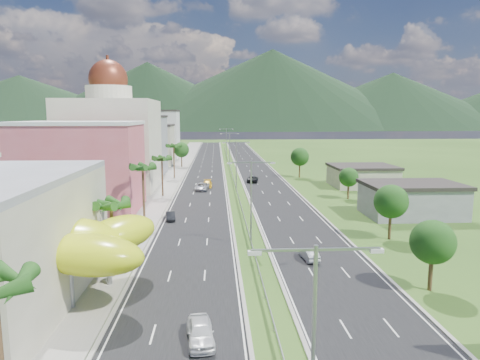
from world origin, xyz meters
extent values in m
plane|color=#2D5119|center=(0.00, 0.00, 0.00)|extent=(500.00, 500.00, 0.00)
cube|color=black|center=(-7.50, 90.00, 0.02)|extent=(11.00, 260.00, 0.04)
cube|color=black|center=(7.50, 90.00, 0.02)|extent=(11.00, 260.00, 0.04)
cube|color=gray|center=(-17.00, 90.00, 0.06)|extent=(7.00, 260.00, 0.12)
cube|color=gray|center=(0.00, 72.00, 0.62)|extent=(0.08, 216.00, 0.28)
cube|color=gray|center=(0.00, 174.00, 0.35)|extent=(0.10, 0.12, 0.70)
cube|color=gray|center=(-1.44, -25.00, 10.80)|extent=(2.88, 0.12, 0.12)
cube|color=gray|center=(1.44, -25.00, 10.80)|extent=(2.88, 0.12, 0.12)
cube|color=silver|center=(-2.72, -25.00, 10.70)|extent=(0.60, 0.25, 0.18)
cube|color=silver|center=(2.72, -25.00, 10.70)|extent=(0.60, 0.25, 0.18)
cylinder|color=gray|center=(0.00, 10.00, 5.50)|extent=(0.20, 0.20, 11.00)
cube|color=gray|center=(-1.44, 10.00, 10.80)|extent=(2.88, 0.12, 0.12)
cube|color=gray|center=(1.44, 10.00, 10.80)|extent=(2.88, 0.12, 0.12)
cube|color=silver|center=(-2.72, 10.00, 10.70)|extent=(0.60, 0.25, 0.18)
cube|color=silver|center=(2.72, 10.00, 10.70)|extent=(0.60, 0.25, 0.18)
cylinder|color=gray|center=(0.00, 50.00, 5.50)|extent=(0.20, 0.20, 11.00)
cube|color=gray|center=(-1.44, 50.00, 10.80)|extent=(2.88, 0.12, 0.12)
cube|color=gray|center=(1.44, 50.00, 10.80)|extent=(2.88, 0.12, 0.12)
cube|color=silver|center=(-2.72, 50.00, 10.70)|extent=(0.60, 0.25, 0.18)
cube|color=silver|center=(2.72, 50.00, 10.70)|extent=(0.60, 0.25, 0.18)
cylinder|color=gray|center=(0.00, 95.00, 5.50)|extent=(0.20, 0.20, 11.00)
cube|color=gray|center=(-1.44, 95.00, 10.80)|extent=(2.88, 0.12, 0.12)
cube|color=gray|center=(1.44, 95.00, 10.80)|extent=(2.88, 0.12, 0.12)
cube|color=silver|center=(-2.72, 95.00, 10.70)|extent=(0.60, 0.25, 0.18)
cube|color=silver|center=(2.72, 95.00, 10.70)|extent=(0.60, 0.25, 0.18)
cylinder|color=gray|center=(0.00, 140.00, 5.50)|extent=(0.20, 0.20, 11.00)
cube|color=gray|center=(-1.44, 140.00, 10.80)|extent=(2.88, 0.12, 0.12)
cube|color=gray|center=(1.44, 140.00, 10.80)|extent=(2.88, 0.12, 0.12)
cube|color=silver|center=(-2.72, 140.00, 10.70)|extent=(0.60, 0.25, 0.18)
cube|color=silver|center=(2.72, 140.00, 10.70)|extent=(0.60, 0.25, 0.18)
cylinder|color=gray|center=(-24.00, -2.00, 2.00)|extent=(0.50, 0.50, 4.00)
cylinder|color=gray|center=(-17.00, -7.00, 2.00)|extent=(0.50, 0.50, 4.00)
cylinder|color=gray|center=(-21.00, -10.00, 2.00)|extent=(0.50, 0.50, 4.00)
cylinder|color=gray|center=(-15.00, -2.00, 2.00)|extent=(0.50, 0.50, 4.00)
cube|color=#C6515A|center=(-28.00, 32.00, 7.50)|extent=(20.00, 15.00, 15.00)
cube|color=beige|center=(-28.00, 55.00, 10.00)|extent=(20.00, 20.00, 20.00)
cylinder|color=beige|center=(-28.00, 55.00, 21.50)|extent=(10.00, 10.00, 3.00)
sphere|color=maroon|center=(-28.00, 55.00, 24.50)|extent=(8.40, 8.40, 8.40)
cube|color=gray|center=(-27.00, 80.00, 8.00)|extent=(16.00, 15.00, 16.00)
cube|color=#A29D85|center=(-27.00, 102.00, 6.50)|extent=(16.00, 15.00, 13.00)
cube|color=silver|center=(-27.00, 125.00, 9.00)|extent=(16.00, 15.00, 18.00)
cube|color=gray|center=(28.00, 25.00, 2.50)|extent=(15.00, 10.00, 5.00)
cube|color=#A29D85|center=(30.00, 55.00, 2.20)|extent=(14.00, 12.00, 4.40)
cylinder|color=#47301C|center=(-15.50, -22.00, 4.25)|extent=(0.36, 0.36, 8.50)
cylinder|color=#47301C|center=(-15.50, 2.00, 3.75)|extent=(0.36, 0.36, 7.50)
cylinder|color=#47301C|center=(-15.50, 22.00, 4.50)|extent=(0.36, 0.36, 9.00)
cylinder|color=#47301C|center=(-15.50, 45.00, 4.00)|extent=(0.36, 0.36, 8.00)
cylinder|color=#47301C|center=(-15.50, 70.00, 4.40)|extent=(0.36, 0.36, 8.80)
cylinder|color=#47301C|center=(-15.50, 95.00, 2.45)|extent=(0.40, 0.40, 4.90)
sphere|color=#214E18|center=(-15.50, 95.00, 5.60)|extent=(4.90, 4.90, 4.90)
cylinder|color=#47301C|center=(16.00, -5.00, 2.10)|extent=(0.40, 0.40, 4.20)
sphere|color=#214E18|center=(16.00, -5.00, 4.80)|extent=(4.20, 4.20, 4.20)
cylinder|color=#47301C|center=(19.00, 12.00, 2.27)|extent=(0.40, 0.40, 4.55)
sphere|color=#214E18|center=(19.00, 12.00, 5.20)|extent=(4.55, 4.55, 4.55)
cylinder|color=#47301C|center=(22.00, 40.00, 1.92)|extent=(0.40, 0.40, 3.85)
sphere|color=#214E18|center=(22.00, 40.00, 4.40)|extent=(3.85, 3.85, 3.85)
cylinder|color=#47301C|center=(18.00, 70.00, 2.45)|extent=(0.40, 0.40, 4.90)
sphere|color=#214E18|center=(18.00, 70.00, 5.60)|extent=(4.90, 4.90, 4.90)
imported|color=white|center=(-5.64, -13.33, 0.85)|extent=(2.40, 4.93, 1.62)
imported|color=black|center=(-11.77, 24.27, 0.70)|extent=(1.98, 4.15, 1.31)
imported|color=#A0A2A8|center=(-7.57, 51.37, 0.85)|extent=(3.46, 6.14, 1.62)
imported|color=yellow|center=(-6.49, 55.49, 0.81)|extent=(2.23, 5.31, 1.53)
imported|color=#979A9E|center=(6.30, 4.21, 0.70)|extent=(1.89, 4.14, 1.32)
imported|color=black|center=(4.70, 62.41, 0.81)|extent=(3.37, 5.85, 1.54)
camera|label=1|loc=(-4.36, -42.90, 16.66)|focal=32.00mm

